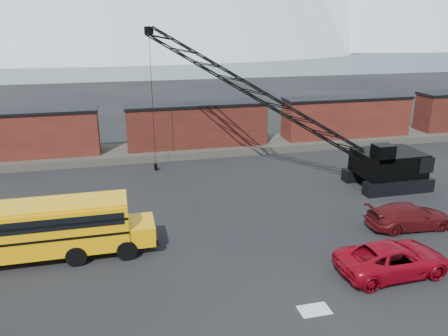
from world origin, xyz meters
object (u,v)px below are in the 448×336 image
at_px(maroon_suv, 409,216).
at_px(crawler_crane, 258,94).
at_px(school_bus, 39,229).
at_px(red_pickup, 393,259).

relative_size(maroon_suv, crawler_crane, 0.26).
distance_m(school_bus, maroon_suv, 21.72).
relative_size(red_pickup, crawler_crane, 0.29).
bearing_deg(school_bus, maroon_suv, -3.58).
xyz_separation_m(maroon_suv, crawler_crane, (-6.45, 10.90, 6.15)).
bearing_deg(maroon_suv, crawler_crane, 33.63).
bearing_deg(red_pickup, school_bus, 69.79).
xyz_separation_m(school_bus, crawler_crane, (15.20, 9.54, 5.13)).
bearing_deg(maroon_suv, red_pickup, 139.95).
xyz_separation_m(school_bus, red_pickup, (17.56, -5.74, -0.98)).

